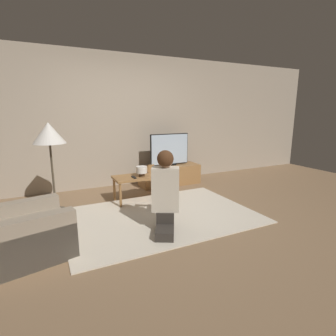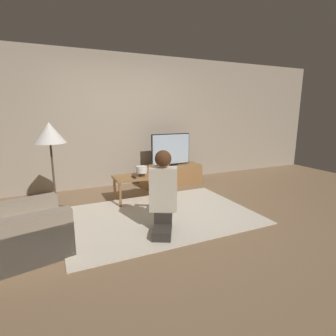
% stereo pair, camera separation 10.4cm
% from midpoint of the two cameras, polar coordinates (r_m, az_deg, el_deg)
% --- Properties ---
extents(ground_plane, '(10.00, 10.00, 0.00)m').
position_cam_midpoint_polar(ground_plane, '(3.88, -1.00, -10.42)').
color(ground_plane, '#896B4C').
extents(wall_back, '(10.00, 0.06, 2.60)m').
position_cam_midpoint_polar(wall_back, '(5.41, -9.41, 10.02)').
color(wall_back, tan).
rests_on(wall_back, ground_plane).
extents(rug, '(2.68, 1.83, 0.02)m').
position_cam_midpoint_polar(rug, '(3.88, -1.00, -10.31)').
color(rug, beige).
rests_on(rug, ground_plane).
extents(tv_stand, '(1.25, 0.46, 0.40)m').
position_cam_midpoint_polar(tv_stand, '(5.45, 1.16, -1.50)').
color(tv_stand, olive).
rests_on(tv_stand, ground_plane).
extents(tv, '(0.84, 0.08, 0.65)m').
position_cam_midpoint_polar(tv, '(5.35, 1.17, 4.04)').
color(tv, black).
rests_on(tv, tv_stand).
extents(coffee_table, '(0.98, 0.45, 0.44)m').
position_cam_midpoint_polar(coffee_table, '(4.44, -4.79, -2.20)').
color(coffee_table, olive).
rests_on(coffee_table, ground_plane).
extents(floor_lamp, '(0.46, 0.46, 1.34)m').
position_cam_midpoint_polar(floor_lamp, '(4.19, -23.71, 6.38)').
color(floor_lamp, '#4C4233').
rests_on(floor_lamp, ground_plane).
extents(armchair, '(1.00, 0.89, 0.83)m').
position_cam_midpoint_polar(armchair, '(3.17, -29.17, -12.23)').
color(armchair, gray).
rests_on(armchair, ground_plane).
extents(person_kneeling, '(0.58, 0.81, 1.02)m').
position_cam_midpoint_polar(person_kneeling, '(3.28, -0.13, -4.91)').
color(person_kneeling, '#332D28').
rests_on(person_kneeling, rug).
extents(picture_frame, '(0.11, 0.01, 0.15)m').
position_cam_midpoint_polar(picture_frame, '(4.57, -2.99, -0.16)').
color(picture_frame, olive).
rests_on(picture_frame, coffee_table).
extents(table_lamp, '(0.18, 0.18, 0.17)m').
position_cam_midpoint_polar(table_lamp, '(4.34, -5.08, -0.49)').
color(table_lamp, '#4C3823').
rests_on(table_lamp, coffee_table).
extents(remote, '(0.04, 0.15, 0.02)m').
position_cam_midpoint_polar(remote, '(4.29, -6.77, -1.97)').
color(remote, black).
rests_on(remote, coffee_table).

